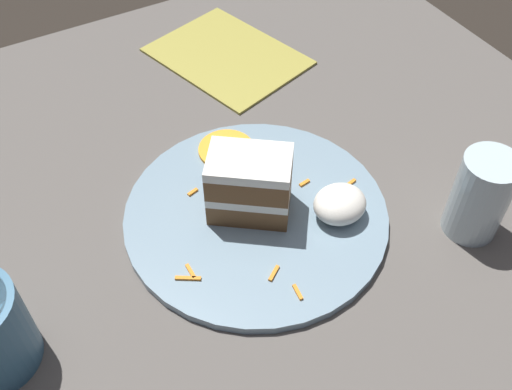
{
  "coord_description": "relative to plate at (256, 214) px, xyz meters",
  "views": [
    {
      "loc": [
        0.23,
        0.37,
        0.58
      ],
      "look_at": [
        0.01,
        -0.02,
        0.08
      ],
      "focal_mm": 42.0,
      "sensor_mm": 36.0,
      "label": 1
    }
  ],
  "objects": [
    {
      "name": "ground_plane",
      "position": [
        -0.01,
        0.02,
        -0.04
      ],
      "size": [
        6.0,
        6.0,
        0.0
      ],
      "primitive_type": "plane",
      "color": "black",
      "rests_on": "ground"
    },
    {
      "name": "plate",
      "position": [
        0.0,
        0.0,
        0.0
      ],
      "size": [
        0.31,
        0.31,
        0.01
      ],
      "primitive_type": "cylinder",
      "color": "gray",
      "rests_on": "dining_table"
    },
    {
      "name": "dining_table",
      "position": [
        -0.01,
        0.02,
        -0.02
      ],
      "size": [
        0.96,
        1.03,
        0.04
      ],
      "primitive_type": "cube",
      "color": "#56514C",
      "rests_on": "ground"
    },
    {
      "name": "carrot_shreds_scatter",
      "position": [
        0.01,
        0.02,
        0.01
      ],
      "size": [
        0.25,
        0.22,
        0.0
      ],
      "color": "orange",
      "rests_on": "plate"
    },
    {
      "name": "cream_dollop",
      "position": [
        -0.08,
        0.05,
        0.02
      ],
      "size": [
        0.06,
        0.06,
        0.04
      ],
      "primitive_type": "ellipsoid",
      "color": "white",
      "rests_on": "plate"
    },
    {
      "name": "drinking_glass",
      "position": [
        -0.21,
        0.13,
        0.04
      ],
      "size": [
        0.06,
        0.06,
        0.11
      ],
      "color": "silver",
      "rests_on": "dining_table"
    },
    {
      "name": "cake_slice",
      "position": [
        0.0,
        -0.01,
        0.05
      ],
      "size": [
        0.11,
        0.1,
        0.08
      ],
      "rotation": [
        0.0,
        0.0,
        4.08
      ],
      "color": "brown",
      "rests_on": "plate"
    },
    {
      "name": "menu_card",
      "position": [
        -0.12,
        -0.3,
        -0.0
      ],
      "size": [
        0.22,
        0.26,
        0.0
      ],
      "primitive_type": "cube",
      "rotation": [
        0.0,
        0.0,
        3.43
      ],
      "color": "#9E933D",
      "rests_on": "dining_table"
    },
    {
      "name": "orange_garnish",
      "position": [
        -0.02,
        -0.11,
        0.01
      ],
      "size": [
        0.07,
        0.07,
        0.0
      ],
      "primitive_type": "cylinder",
      "color": "orange",
      "rests_on": "plate"
    }
  ]
}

